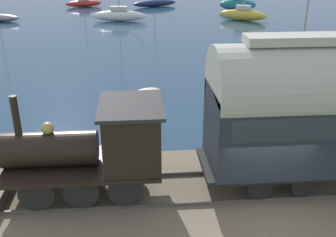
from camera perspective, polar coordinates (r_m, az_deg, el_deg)
The scene contains 12 objects.
ground_plane at distance 12.39m, azimuth 13.31°, elevation -13.92°, with size 200.00×200.00×0.00m, color #476033.
harbor_water at distance 53.84m, azimuth -0.95°, elevation 15.54°, with size 80.00×80.00×0.01m.
rail_embankment at distance 13.05m, azimuth 12.07°, elevation -10.41°, with size 5.18×56.00×0.58m.
steam_locomotive at distance 11.64m, azimuth -10.11°, elevation -3.75°, with size 2.30×5.11×3.14m.
sailboat_red at distance 57.52m, azimuth -12.15°, elevation 16.08°, with size 2.20×5.01×5.90m.
sailboat_white at distance 44.99m, azimuth -7.10°, elevation 14.67°, with size 1.67×6.12×8.73m.
sailboat_teal at distance 53.74m, azimuth 10.09°, elevation 16.01°, with size 2.04×4.81×6.43m.
sailboat_yellow at distance 45.94m, azimuth 10.82°, elevation 14.63°, with size 3.60×5.17×5.65m.
sailboat_black at distance 28.34m, azimuth 18.68°, elevation 8.29°, with size 2.01×3.64×5.83m.
sailboat_navy at distance 56.45m, azimuth -1.95°, elevation 16.40°, with size 3.42×6.43×7.23m.
rowboat_mid_harbor at distance 20.97m, azimuth -3.43°, elevation 3.56°, with size 1.98×2.22×0.53m.
rowboat_far_out at distance 24.14m, azimuth 12.63°, elevation 5.45°, with size 1.64×2.34×0.32m.
Camera 1 is at (-9.29, 3.55, 7.38)m, focal length 42.00 mm.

